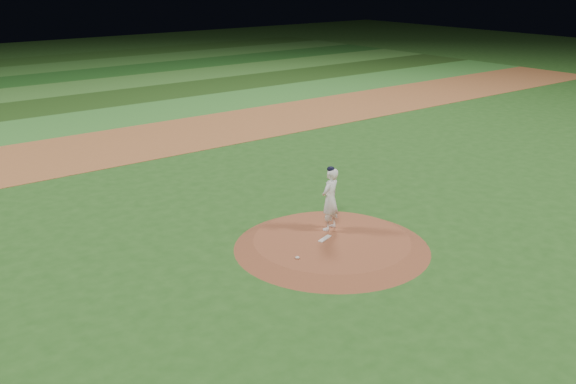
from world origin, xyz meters
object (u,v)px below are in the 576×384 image
at_px(pitchers_mound, 332,243).
at_px(pitching_rubber, 325,239).
at_px(pitcher_on_mound, 330,199).
at_px(rosin_bag, 297,258).

height_order(pitchers_mound, pitching_rubber, pitching_rubber).
distance_m(pitching_rubber, pitcher_on_mound, 1.19).
xyz_separation_m(pitchers_mound, rosin_bag, (-1.55, -0.40, 0.16)).
relative_size(pitchers_mound, rosin_bag, 48.71).
relative_size(pitchers_mound, pitching_rubber, 10.35).
distance_m(pitchers_mound, pitcher_on_mound, 1.30).
bearing_deg(pitchers_mound, rosin_bag, -165.58).
bearing_deg(pitchers_mound, pitcher_on_mound, 53.72).
bearing_deg(pitcher_on_mound, pitching_rubber, -141.32).
relative_size(pitching_rubber, rosin_bag, 4.70).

